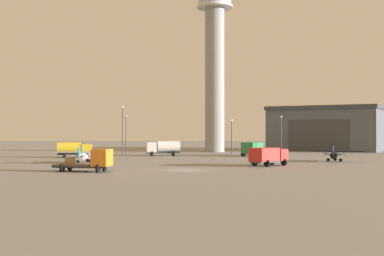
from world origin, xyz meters
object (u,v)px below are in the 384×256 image
object	(u,v)px
truck_fuel_tanker_yellow	(74,149)
light_post_north	(232,133)
airplane_black	(334,154)
light_post_east	(281,131)
control_tower	(215,53)
light_post_west	(122,126)
truck_flatbed_orange	(92,161)
truck_fuel_tanker_white	(164,147)
airplane_silver	(84,155)
truck_box_green	(252,148)
light_post_centre	(126,131)
truck_box_red	(268,155)

from	to	relation	value
truck_fuel_tanker_yellow	light_post_north	distance (m)	34.26
airplane_black	light_post_east	distance (m)	25.72
control_tower	light_post_west	xyz separation A→B (m)	(-20.37, -15.07, -18.13)
truck_flatbed_orange	truck_fuel_tanker_white	bearing A→B (deg)	91.98
light_post_west	light_post_east	world-z (taller)	light_post_west
truck_fuel_tanker_yellow	light_post_north	size ratio (longest dim) A/B	0.87
truck_fuel_tanker_yellow	truck_fuel_tanker_white	size ratio (longest dim) A/B	0.94
airplane_silver	light_post_north	distance (m)	39.96
control_tower	truck_fuel_tanker_white	size ratio (longest dim) A/B	6.31
airplane_silver	truck_box_green	xyz separation A→B (m)	(29.07, 22.52, 0.40)
control_tower	airplane_black	xyz separation A→B (m)	(18.34, -39.49, -22.96)
airplane_silver	light_post_north	size ratio (longest dim) A/B	1.16
control_tower	truck_fuel_tanker_yellow	size ratio (longest dim) A/B	6.72
light_post_west	light_post_north	distance (m)	23.73
truck_flatbed_orange	light_post_north	distance (m)	52.15
control_tower	airplane_black	world-z (taller)	control_tower
truck_fuel_tanker_yellow	truck_flatbed_orange	xyz separation A→B (m)	(10.48, -33.69, -0.28)
truck_box_green	light_post_west	size ratio (longest dim) A/B	0.71
truck_box_green	light_post_north	xyz separation A→B (m)	(-3.62, 8.09, 3.00)
light_post_west	light_post_centre	distance (m)	5.62
light_post_east	light_post_centre	distance (m)	34.56
control_tower	light_post_east	distance (m)	27.72
light_post_east	light_post_centre	bearing A→B (deg)	171.79
light_post_west	light_post_centre	bearing A→B (deg)	90.33
light_post_east	light_post_centre	size ratio (longest dim) A/B	0.96
control_tower	truck_box_red	size ratio (longest dim) A/B	7.30
airplane_black	light_post_centre	world-z (taller)	light_post_centre
airplane_black	truck_fuel_tanker_white	size ratio (longest dim) A/B	1.27
light_post_centre	truck_box_green	bearing A→B (deg)	-23.01
light_post_east	truck_flatbed_orange	bearing A→B (deg)	-123.93
light_post_west	light_post_east	size ratio (longest dim) A/B	1.25
truck_flatbed_orange	light_post_west	xyz separation A→B (m)	(-3.00, 45.73, 4.73)
truck_flatbed_orange	light_post_west	bearing A→B (deg)	104.30
truck_box_green	truck_flatbed_orange	world-z (taller)	truck_box_green
airplane_black	control_tower	bearing A→B (deg)	43.23
airplane_black	light_post_west	distance (m)	46.02
truck_box_red	light_post_east	distance (m)	36.65
airplane_silver	truck_box_red	size ratio (longest dim) A/B	1.44
light_post_north	light_post_centre	distance (m)	23.89
truck_fuel_tanker_yellow	truck_box_green	xyz separation A→B (m)	(34.70, 6.02, -0.01)
truck_flatbed_orange	light_post_centre	xyz separation A→B (m)	(-3.03, 51.28, 3.84)
airplane_silver	truck_fuel_tanker_white	size ratio (longest dim) A/B	1.25
truck_fuel_tanker_yellow	light_post_west	world-z (taller)	light_post_west
light_post_centre	airplane_black	bearing A→B (deg)	-37.73
truck_fuel_tanker_yellow	truck_box_red	world-z (taller)	truck_fuel_tanker_yellow
truck_box_red	truck_box_green	bearing A→B (deg)	44.34
truck_fuel_tanker_yellow	truck_box_red	xyz separation A→B (m)	(33.74, -22.96, -0.12)
truck_fuel_tanker_white	airplane_silver	bearing A→B (deg)	54.55
control_tower	light_post_centre	world-z (taller)	control_tower
light_post_west	truck_fuel_tanker_yellow	bearing A→B (deg)	-121.89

